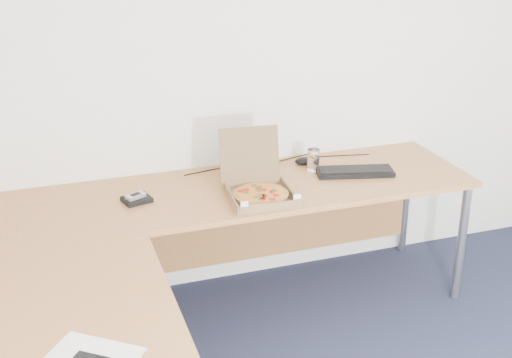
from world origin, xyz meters
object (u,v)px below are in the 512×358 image
object	(u,v)px
pizza_box	(259,191)
drinking_glass	(313,160)
desk	(200,238)
keyboard	(355,172)
wallet	(137,199)

from	to	relation	value
pizza_box	drinking_glass	xyz separation A→B (m)	(0.41, 0.26, 0.02)
desk	keyboard	xyz separation A→B (m)	(0.98, 0.40, 0.04)
pizza_box	wallet	world-z (taller)	pizza_box
pizza_box	keyboard	size ratio (longest dim) A/B	0.87
desk	drinking_glass	size ratio (longest dim) A/B	20.82
drinking_glass	keyboard	distance (m)	0.24
desk	pizza_box	distance (m)	0.48
pizza_box	drinking_glass	distance (m)	0.48
desk	keyboard	world-z (taller)	keyboard
desk	drinking_glass	distance (m)	0.96
keyboard	drinking_glass	bearing A→B (deg)	159.92
keyboard	wallet	world-z (taller)	keyboard
pizza_box	keyboard	xyz separation A→B (m)	(0.60, 0.13, -0.02)
drinking_glass	keyboard	bearing A→B (deg)	-34.26
desk	keyboard	distance (m)	1.06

